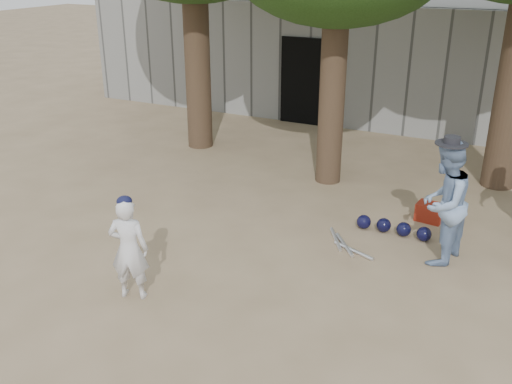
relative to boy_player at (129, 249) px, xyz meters
The scene contains 7 objects.
ground 1.10m from the boy_player, 70.28° to the left, with size 70.00×70.00×0.00m, color #937C5E.
boy_player is the anchor object (origin of this frame).
spectator_blue 4.33m from the boy_player, 38.85° to the left, with size 0.87×0.68×1.80m, color #7E9BC3.
red_bag 5.06m from the boy_player, 53.08° to the left, with size 0.42×0.32×0.30m, color maroon.
back_building 11.18m from the boy_player, 88.51° to the left, with size 16.00×5.24×3.00m.
helmet_row 4.21m from the boy_player, 51.31° to the left, with size 1.19×0.27×0.23m.
bat_pile 3.31m from the boy_player, 50.89° to the left, with size 0.91×0.75×0.06m.
Camera 1 is at (3.93, -5.78, 4.11)m, focal length 40.00 mm.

